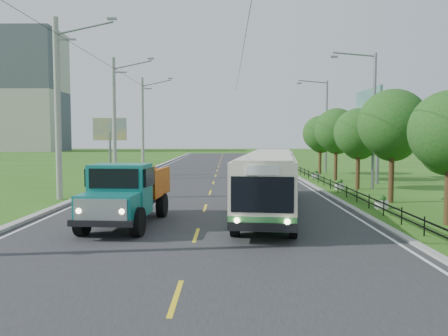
{
  "coord_description": "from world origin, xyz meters",
  "views": [
    {
      "loc": [
        1.12,
        -15.14,
        3.45
      ],
      "look_at": [
        0.91,
        7.03,
        1.9
      ],
      "focal_mm": 35.0,
      "sensor_mm": 36.0,
      "label": 1
    }
  ],
  "objects_px": {
    "tree_fourth": "(359,136)",
    "planter_far": "(316,175)",
    "pole_near": "(58,108)",
    "streetlight_far": "(325,123)",
    "streetlight_mid": "(372,116)",
    "dump_truck": "(127,190)",
    "planter_near": "(381,203)",
    "tree_back": "(321,135)",
    "pole_far": "(143,123)",
    "billboard_right": "(368,114)",
    "billboard_left": "(110,133)",
    "pole_mid": "(115,118)",
    "tree_fifth": "(336,133)",
    "tree_third": "(393,127)",
    "bus": "(270,177)",
    "planter_mid": "(339,185)"
  },
  "relations": [
    {
      "from": "planter_near",
      "to": "planter_mid",
      "type": "distance_m",
      "value": 8.0
    },
    {
      "from": "streetlight_mid",
      "to": "planter_far",
      "type": "height_order",
      "value": "streetlight_mid"
    },
    {
      "from": "pole_far",
      "to": "streetlight_far",
      "type": "bearing_deg",
      "value": -14.81
    },
    {
      "from": "planter_far",
      "to": "billboard_right",
      "type": "xyz_separation_m",
      "value": [
        3.7,
        -2.0,
        5.06
      ]
    },
    {
      "from": "tree_third",
      "to": "tree_fifth",
      "type": "bearing_deg",
      "value": 90.0
    },
    {
      "from": "planter_mid",
      "to": "planter_far",
      "type": "xyz_separation_m",
      "value": [
        0.0,
        8.0,
        0.0
      ]
    },
    {
      "from": "pole_near",
      "to": "bus",
      "type": "bearing_deg",
      "value": -18.01
    },
    {
      "from": "streetlight_mid",
      "to": "planter_far",
      "type": "bearing_deg",
      "value": 104.32
    },
    {
      "from": "streetlight_mid",
      "to": "pole_near",
      "type": "bearing_deg",
      "value": -165.19
    },
    {
      "from": "pole_near",
      "to": "streetlight_far",
      "type": "relative_size",
      "value": 1.1
    },
    {
      "from": "pole_far",
      "to": "billboard_right",
      "type": "bearing_deg",
      "value": -32.3
    },
    {
      "from": "pole_far",
      "to": "tree_fourth",
      "type": "height_order",
      "value": "pole_far"
    },
    {
      "from": "tree_fifth",
      "to": "dump_truck",
      "type": "relative_size",
      "value": 0.97
    },
    {
      "from": "planter_near",
      "to": "billboard_left",
      "type": "xyz_separation_m",
      "value": [
        -18.1,
        18.0,
        3.58
      ]
    },
    {
      "from": "tree_back",
      "to": "streetlight_far",
      "type": "bearing_deg",
      "value": 67.08
    },
    {
      "from": "pole_far",
      "to": "streetlight_mid",
      "type": "bearing_deg",
      "value": -45.14
    },
    {
      "from": "bus",
      "to": "billboard_right",
      "type": "bearing_deg",
      "value": 65.23
    },
    {
      "from": "pole_mid",
      "to": "streetlight_far",
      "type": "relative_size",
      "value": 1.1
    },
    {
      "from": "pole_near",
      "to": "streetlight_far",
      "type": "xyz_separation_m",
      "value": [
        18.9,
        19.0,
        -0.19
      ]
    },
    {
      "from": "pole_near",
      "to": "billboard_left",
      "type": "height_order",
      "value": "pole_near"
    },
    {
      "from": "pole_far",
      "to": "tree_fifth",
      "type": "bearing_deg",
      "value": -35.36
    },
    {
      "from": "tree_fourth",
      "to": "planter_far",
      "type": "distance_m",
      "value": 8.62
    },
    {
      "from": "planter_far",
      "to": "billboard_right",
      "type": "relative_size",
      "value": 0.09
    },
    {
      "from": "tree_third",
      "to": "tree_back",
      "type": "xyz_separation_m",
      "value": [
        -0.0,
        18.0,
        -0.33
      ]
    },
    {
      "from": "tree_fifth",
      "to": "dump_truck",
      "type": "height_order",
      "value": "tree_fifth"
    },
    {
      "from": "pole_far",
      "to": "dump_truck",
      "type": "xyz_separation_m",
      "value": [
        5.4,
        -31.11,
        -3.7
      ]
    },
    {
      "from": "bus",
      "to": "dump_truck",
      "type": "distance_m",
      "value": 6.86
    },
    {
      "from": "tree_third",
      "to": "bus",
      "type": "height_order",
      "value": "tree_third"
    },
    {
      "from": "planter_far",
      "to": "dump_truck",
      "type": "bearing_deg",
      "value": -119.67
    },
    {
      "from": "pole_mid",
      "to": "tree_fourth",
      "type": "height_order",
      "value": "pole_mid"
    },
    {
      "from": "tree_third",
      "to": "streetlight_far",
      "type": "bearing_deg",
      "value": 87.73
    },
    {
      "from": "pole_far",
      "to": "tree_back",
      "type": "xyz_separation_m",
      "value": [
        18.12,
        -6.86,
        -1.44
      ]
    },
    {
      "from": "pole_near",
      "to": "streetlight_far",
      "type": "height_order",
      "value": "pole_near"
    },
    {
      "from": "planter_far",
      "to": "bus",
      "type": "distance_m",
      "value": 17.63
    },
    {
      "from": "pole_mid",
      "to": "streetlight_mid",
      "type": "xyz_separation_m",
      "value": [
        18.9,
        -7.0,
        -0.19
      ]
    },
    {
      "from": "streetlight_far",
      "to": "planter_far",
      "type": "xyz_separation_m",
      "value": [
        -2.04,
        -6.0,
        -4.62
      ]
    },
    {
      "from": "planter_mid",
      "to": "tree_back",
      "type": "bearing_deg",
      "value": 84.09
    },
    {
      "from": "planter_near",
      "to": "tree_back",
      "type": "bearing_deg",
      "value": 86.43
    },
    {
      "from": "pole_far",
      "to": "tree_fourth",
      "type": "relative_size",
      "value": 1.85
    },
    {
      "from": "planter_mid",
      "to": "streetlight_far",
      "type": "bearing_deg",
      "value": 81.7
    },
    {
      "from": "pole_far",
      "to": "streetlight_far",
      "type": "distance_m",
      "value": 19.56
    },
    {
      "from": "streetlight_far",
      "to": "dump_truck",
      "type": "relative_size",
      "value": 1.51
    },
    {
      "from": "tree_back",
      "to": "planter_far",
      "type": "distance_m",
      "value": 5.48
    },
    {
      "from": "tree_fourth",
      "to": "bus",
      "type": "distance_m",
      "value": 11.31
    },
    {
      "from": "streetlight_far",
      "to": "planter_far",
      "type": "relative_size",
      "value": 13.54
    },
    {
      "from": "planter_mid",
      "to": "tree_fourth",
      "type": "bearing_deg",
      "value": 6.39
    },
    {
      "from": "planter_far",
      "to": "billboard_left",
      "type": "distance_m",
      "value": 18.56
    },
    {
      "from": "tree_third",
      "to": "billboard_left",
      "type": "bearing_deg",
      "value": 140.67
    },
    {
      "from": "tree_third",
      "to": "planter_mid",
      "type": "relative_size",
      "value": 8.96
    },
    {
      "from": "planter_mid",
      "to": "bus",
      "type": "relative_size",
      "value": 0.05
    }
  ]
}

